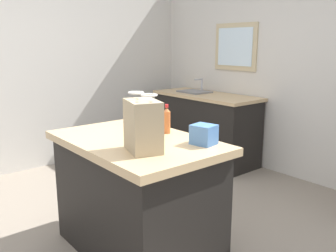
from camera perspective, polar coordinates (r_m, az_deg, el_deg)
name	(u,v)px	position (r m, az deg, el deg)	size (l,w,h in m)	color
back_wall	(316,70)	(4.32, 22.23, 8.09)	(4.96, 0.13, 2.52)	silver
left_wall	(18,69)	(4.74, -22.54, 8.35)	(0.10, 4.80, 2.52)	silver
kitchen_island	(137,196)	(2.75, -4.92, -10.85)	(1.28, 0.82, 0.88)	black
sink_counter	(205,126)	(4.93, 5.82, -0.02)	(1.51, 0.62, 1.08)	black
shopping_bag	(143,125)	(2.27, -3.96, 0.09)	(0.32, 0.26, 0.37)	tan
small_box	(204,135)	(2.45, 5.64, -1.34)	(0.15, 0.14, 0.13)	#4775B7
bottle	(167,120)	(2.73, -0.21, 0.89)	(0.06, 0.06, 0.22)	#C66633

